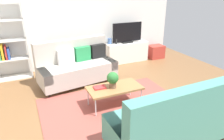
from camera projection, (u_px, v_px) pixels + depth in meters
ground_plane at (116, 107)px, 4.28m from camera, size 7.68×7.68×0.00m
wall_far at (76, 18)px, 6.11m from camera, size 6.40×0.12×2.90m
area_rug at (116, 110)px, 4.17m from camera, size 2.90×2.20×0.01m
couch_beige at (77, 66)px, 5.25m from camera, size 2.00×1.10×1.10m
couch_green at (171, 121)px, 3.10m from camera, size 1.92×0.88×1.10m
coffee_table at (115, 88)px, 4.22m from camera, size 1.10×0.56×0.42m
tv_console at (126, 52)px, 6.83m from camera, size 1.40×0.44×0.64m
tv at (127, 33)px, 6.57m from camera, size 1.00×0.20×0.64m
bookshelf at (3, 43)px, 5.25m from camera, size 1.10×0.36×2.10m
storage_trunk at (156, 52)px, 7.20m from camera, size 0.52×0.40×0.44m
potted_plant at (113, 79)px, 4.12m from camera, size 0.24×0.24×0.34m
table_book_0 at (100, 87)px, 4.16m from camera, size 0.25×0.19×0.03m
vase_0 at (110, 41)px, 6.49m from camera, size 0.13×0.13×0.18m
bottle_0 at (116, 42)px, 6.49m from camera, size 0.05×0.05×0.16m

